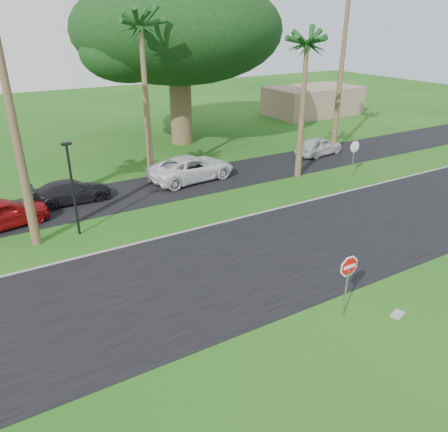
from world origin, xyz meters
name	(u,v)px	position (x,y,z in m)	size (l,w,h in m)	color
ground	(280,281)	(0.00, 0.00, 0.00)	(120.00, 120.00, 0.00)	#184F13
road	(253,260)	(0.00, 2.00, 0.01)	(120.00, 8.00, 0.02)	black
parking_strip	(161,188)	(0.00, 12.50, 0.01)	(120.00, 5.00, 0.02)	black
curb	(209,225)	(0.00, 6.05, 0.03)	(120.00, 0.12, 0.06)	gray
stop_sign_near	(348,275)	(0.50, -3.00, 1.77)	(1.05, 0.07, 2.62)	gray
stop_sign_far	(354,151)	(12.00, 8.00, 1.77)	(1.05, 0.07, 2.62)	gray
palm_center	(141,30)	(0.00, 14.00, 9.16)	(5.00, 5.00, 10.50)	brown
palm_right_near	(307,47)	(9.00, 10.00, 8.19)	(5.00, 5.00, 9.50)	brown
canopy_tree	(178,31)	(6.00, 22.00, 8.95)	(16.50, 16.50, 13.12)	brown
streetlight_right	(72,184)	(-6.00, 8.50, 2.65)	(0.45, 0.25, 4.64)	black
building_far	(313,101)	(24.00, 26.00, 1.50)	(10.00, 6.00, 3.00)	gray
car_red	(3,214)	(-9.10, 11.21, 0.76)	(1.79, 4.44, 1.51)	maroon
car_dark	(71,192)	(-5.33, 12.93, 0.65)	(1.82, 4.48, 1.30)	black
car_minivan	(192,168)	(2.44, 12.90, 0.80)	(2.66, 5.76, 1.60)	white
car_pickup	(319,146)	(13.63, 13.14, 0.70)	(1.66, 4.13, 1.41)	silver
utility_slab	(398,314)	(2.30, -3.93, 0.03)	(0.55, 0.35, 0.06)	gray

